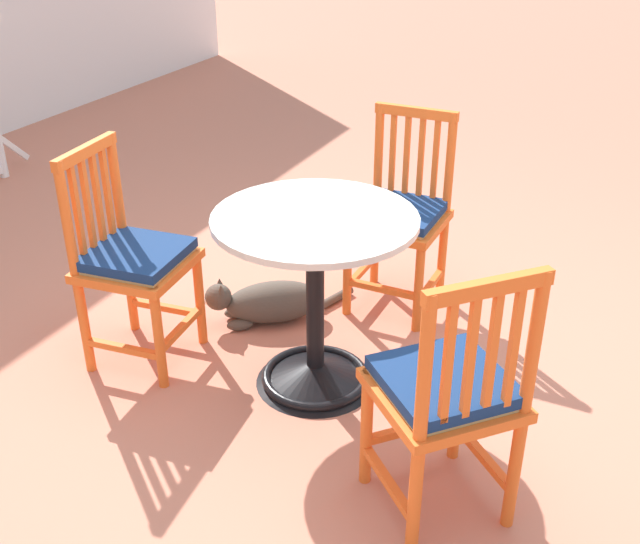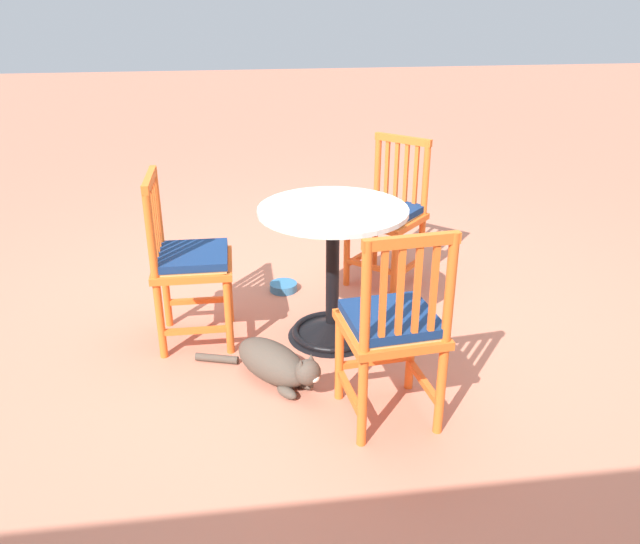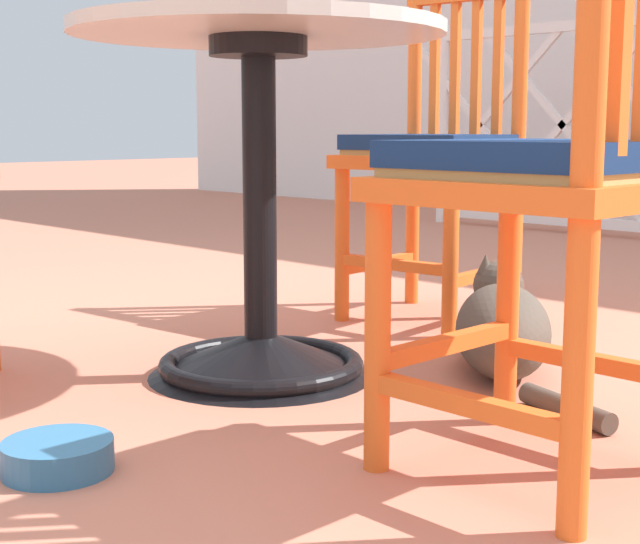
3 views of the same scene
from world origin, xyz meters
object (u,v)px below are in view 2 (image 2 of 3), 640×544
object	(u,v)px
orange_chair_near_fence	(392,328)
orange_chair_facing_out	(387,215)
cafe_table	(332,288)
tabby_cat	(277,365)
orange_chair_tucked_in	(188,262)
pet_water_bowl	(284,287)

from	to	relation	value
orange_chair_near_fence	orange_chair_facing_out	bearing A→B (deg)	-102.64
cafe_table	orange_chair_near_fence	size ratio (longest dim) A/B	0.83
orange_chair_near_fence	tabby_cat	world-z (taller)	orange_chair_near_fence
orange_chair_facing_out	tabby_cat	bearing A→B (deg)	53.64
orange_chair_tucked_in	tabby_cat	bearing A→B (deg)	130.43
orange_chair_tucked_in	tabby_cat	xyz separation A→B (m)	(-0.41, 0.48, -0.35)
cafe_table	tabby_cat	distance (m)	0.56
orange_chair_near_fence	pet_water_bowl	bearing A→B (deg)	-75.57
tabby_cat	pet_water_bowl	distance (m)	1.01
orange_chair_facing_out	pet_water_bowl	size ratio (longest dim) A/B	5.36
orange_chair_tucked_in	tabby_cat	distance (m)	0.72
cafe_table	orange_chair_near_fence	xyz separation A→B (m)	(-0.13, 0.75, 0.16)
tabby_cat	pet_water_bowl	bearing A→B (deg)	-96.74
tabby_cat	pet_water_bowl	size ratio (longest dim) A/B	3.47
pet_water_bowl	orange_chair_near_fence	bearing A→B (deg)	104.43
orange_chair_facing_out	pet_water_bowl	distance (m)	0.78
orange_chair_near_fence	pet_water_bowl	distance (m)	1.45
cafe_table	orange_chair_tucked_in	bearing A→B (deg)	-5.54
cafe_table	pet_water_bowl	world-z (taller)	cafe_table
orange_chair_tucked_in	orange_chair_facing_out	distance (m)	1.32
orange_chair_facing_out	cafe_table	bearing A→B (deg)	55.50
orange_chair_tucked_in	pet_water_bowl	world-z (taller)	orange_chair_tucked_in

